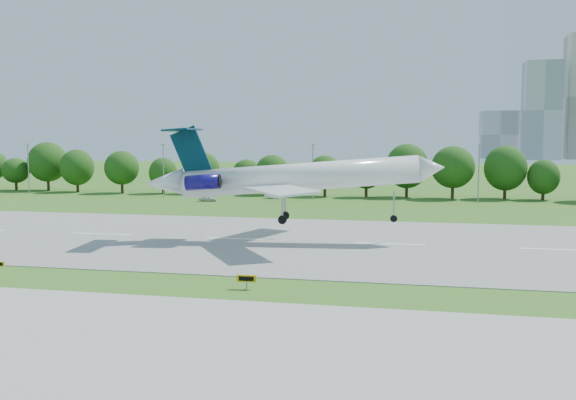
{
  "coord_description": "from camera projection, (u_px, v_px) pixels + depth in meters",
  "views": [
    {
      "loc": [
        4.43,
        -56.39,
        13.42
      ],
      "look_at": [
        -11.7,
        18.0,
        6.11
      ],
      "focal_mm": 40.0,
      "sensor_mm": 36.0,
      "label": 1
    }
  ],
  "objects": [
    {
      "name": "ground",
      "position": [
        373.0,
        290.0,
        57.07
      ],
      "size": [
        600.0,
        600.0,
        0.0
      ],
      "primitive_type": "plane",
      "color": "#2B5D18",
      "rests_on": "ground"
    },
    {
      "name": "service_vehicle_a",
      "position": [
        273.0,
        196.0,
        143.81
      ],
      "size": [
        3.92,
        2.69,
        1.22
      ],
      "primitive_type": "imported",
      "rotation": [
        0.0,
        0.0,
        1.15
      ],
      "color": "white",
      "rests_on": "ground"
    },
    {
      "name": "taxiway",
      "position": [
        350.0,
        356.0,
        39.56
      ],
      "size": [
        400.0,
        23.0,
        0.08
      ],
      "primitive_type": "cube",
      "color": "#ADADA8",
      "rests_on": "ground"
    },
    {
      "name": "light_poles",
      "position": [
        394.0,
        172.0,
        136.77
      ],
      "size": [
        175.9,
        0.25,
        12.19
      ],
      "color": "gray",
      "rests_on": "ground"
    },
    {
      "name": "taxi_sign_centre",
      "position": [
        247.0,
        279.0,
        57.19
      ],
      "size": [
        1.84,
        0.32,
        1.29
      ],
      "rotation": [
        0.0,
        0.0,
        0.05
      ],
      "color": "gray",
      "rests_on": "ground"
    },
    {
      "name": "service_vehicle_b",
      "position": [
        208.0,
        198.0,
        137.34
      ],
      "size": [
        3.99,
        2.02,
        1.3
      ],
      "primitive_type": "imported",
      "rotation": [
        0.0,
        0.0,
        1.7
      ],
      "color": "silver",
      "rests_on": "ground"
    },
    {
      "name": "tree_line",
      "position": [
        407.0,
        170.0,
        145.98
      ],
      "size": [
        288.4,
        8.4,
        10.4
      ],
      "color": "#382314",
      "rests_on": "ground"
    },
    {
      "name": "runway",
      "position": [
        390.0,
        244.0,
        81.39
      ],
      "size": [
        400.0,
        45.0,
        0.08
      ],
      "primitive_type": "cube",
      "color": "gray",
      "rests_on": "ground"
    },
    {
      "name": "airliner",
      "position": [
        285.0,
        177.0,
        83.2
      ],
      "size": [
        38.99,
        28.09,
        12.57
      ],
      "rotation": [
        0.0,
        -0.07,
        0.14
      ],
      "color": "white",
      "rests_on": "ground"
    }
  ]
}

